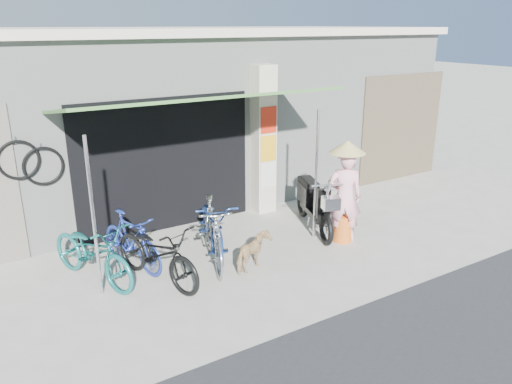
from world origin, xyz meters
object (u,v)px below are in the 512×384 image
nun (345,193)px  bike_blue (131,241)px  bike_navy (213,226)px  bike_black (157,253)px  bike_teal (92,252)px  street_dog (253,252)px  moped (313,204)px  bike_silver (213,233)px

nun → bike_blue: bearing=20.2°
bike_navy → bike_black: bearing=-141.3°
bike_blue → nun: bearing=-30.9°
bike_teal → street_dog: 2.46m
bike_blue → bike_black: size_ratio=0.84×
bike_navy → street_dog: size_ratio=2.76×
bike_blue → street_dog: 1.95m
bike_black → bike_navy: size_ratio=0.94×
bike_black → moped: 3.31m
bike_navy → nun: nun is taller
bike_blue → moped: moped is taller
bike_silver → nun: bearing=9.4°
moped → nun: 0.83m
bike_silver → moped: bearing=26.6°
bike_teal → bike_black: size_ratio=1.02×
bike_blue → bike_silver: size_ratio=0.86×
bike_silver → moped: moped is taller
bike_black → nun: nun is taller
bike_navy → nun: bearing=0.5°
bike_silver → bike_teal: bearing=-174.8°
bike_blue → moped: (3.46, -0.25, 0.05)m
street_dog → moped: (1.84, 0.83, 0.21)m
bike_black → bike_silver: bearing=-12.5°
bike_blue → bike_navy: (1.33, -0.24, 0.04)m
nun → bike_silver: bearing=26.1°
bike_silver → nun: 2.48m
bike_teal → bike_navy: bearing=-23.8°
bike_silver → street_dog: (0.46, -0.51, -0.24)m
bike_teal → bike_blue: 0.67m
bike_teal → bike_navy: 1.98m
moped → bike_teal: bearing=-161.8°
bike_navy → street_dog: 0.91m
bike_teal → bike_silver: size_ratio=1.04×
bike_teal → street_dog: size_ratio=2.66×
bike_silver → nun: (2.42, -0.39, 0.37)m
bike_black → bike_navy: (1.16, 0.43, 0.03)m
bike_blue → bike_silver: bike_silver is taller
nun → bike_black: bearing=30.4°
bike_silver → moped: size_ratio=0.94×
bike_blue → nun: 3.73m
bike_navy → moped: size_ratio=1.01×
bike_blue → bike_black: bike_black is taller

